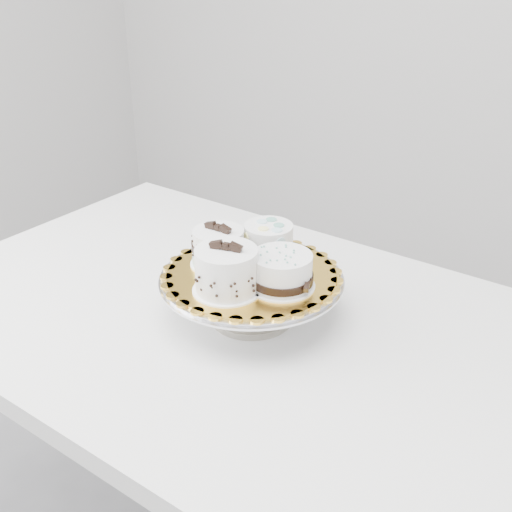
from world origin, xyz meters
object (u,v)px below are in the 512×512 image
Objects in this scene: cake_stand at (252,289)px; cake_ribbon at (282,272)px; cake_board at (252,274)px; cake_banded at (219,249)px; table at (225,344)px; cake_dots at (268,241)px; cake_swirl at (227,271)px.

cake_stand is 2.44× the size of cake_ribbon.
cake_board is 2.90× the size of cake_banded.
cake_dots is (0.05, 0.07, 0.21)m from table.
cake_swirl is at bearing -158.56° from cake_ribbon.
cake_board is 0.08m from cake_dots.
cake_ribbon is at bearing -1.99° from cake_banded.
cake_stand is (0.06, 0.00, 0.14)m from table.
table is 0.23m from cake_swirl.
cake_stand is at bearing 5.17° from table.
cake_board is 0.08m from cake_swirl.
cake_banded is at bearing -175.30° from cake_board.
cake_ribbon is (0.07, 0.06, -0.01)m from cake_swirl.
cake_swirl is at bearing -97.07° from cake_dots.
cake_ribbon reaches higher than table.
cake_dots is 0.83× the size of cake_ribbon.
table is 3.67× the size of cake_stand.
cake_board is at bearing 5.17° from table.
cake_banded is at bearing -140.34° from cake_dots.
cake_board is (0.00, 0.00, 0.03)m from cake_stand.
cake_swirl is 1.17× the size of cake_dots.
table is 0.18m from cake_board.
cake_swirl reaches higher than cake_board.
cake_stand reaches higher than table.
cake_stand is at bearing 74.57° from cake_swirl.
cake_banded is 0.09m from cake_dots.
table is 0.15m from cake_stand.
table is 4.01× the size of cake_board.
cake_board is 0.08m from cake_banded.
cake_board reaches higher than table.
cake_swirl is 0.10m from cake_banded.
cake_board is 0.08m from cake_ribbon.
cake_banded is 0.14m from cake_ribbon.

